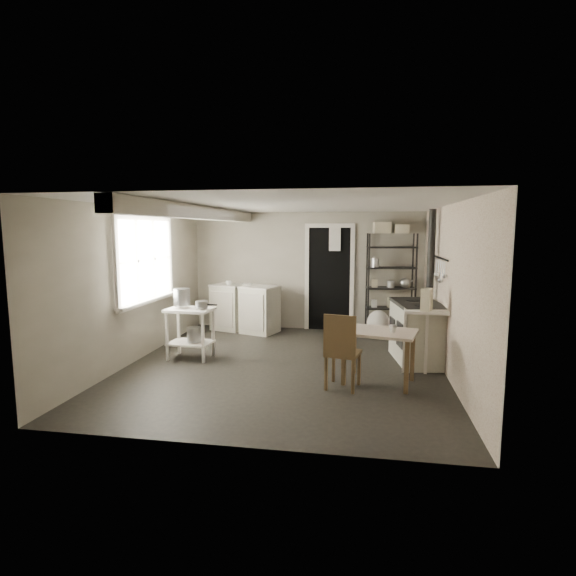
% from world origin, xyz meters
% --- Properties ---
extents(floor, '(5.00, 5.00, 0.00)m').
position_xyz_m(floor, '(0.00, 0.00, 0.00)').
color(floor, black).
rests_on(floor, ground).
extents(ceiling, '(5.00, 5.00, 0.00)m').
position_xyz_m(ceiling, '(0.00, 0.00, 2.30)').
color(ceiling, beige).
rests_on(ceiling, wall_back).
extents(wall_back, '(4.50, 0.02, 2.30)m').
position_xyz_m(wall_back, '(0.00, 2.50, 1.15)').
color(wall_back, '#9C9585').
rests_on(wall_back, ground).
extents(wall_front, '(4.50, 0.02, 2.30)m').
position_xyz_m(wall_front, '(0.00, -2.50, 1.15)').
color(wall_front, '#9C9585').
rests_on(wall_front, ground).
extents(wall_left, '(0.02, 5.00, 2.30)m').
position_xyz_m(wall_left, '(-2.25, 0.00, 1.15)').
color(wall_left, '#9C9585').
rests_on(wall_left, ground).
extents(wall_right, '(0.02, 5.00, 2.30)m').
position_xyz_m(wall_right, '(2.25, 0.00, 1.15)').
color(wall_right, '#9C9585').
rests_on(wall_right, ground).
extents(window, '(0.12, 1.76, 1.28)m').
position_xyz_m(window, '(-2.22, 0.20, 1.50)').
color(window, silver).
rests_on(window, wall_left).
extents(doorway, '(0.96, 0.10, 2.08)m').
position_xyz_m(doorway, '(0.45, 2.47, 1.00)').
color(doorway, silver).
rests_on(doorway, ground).
extents(ceiling_beam, '(0.18, 5.00, 0.18)m').
position_xyz_m(ceiling_beam, '(-1.20, 0.00, 2.20)').
color(ceiling_beam, silver).
rests_on(ceiling_beam, ceiling).
extents(wallpaper_panel, '(0.01, 5.00, 2.30)m').
position_xyz_m(wallpaper_panel, '(2.24, 0.00, 1.15)').
color(wallpaper_panel, beige).
rests_on(wallpaper_panel, wall_right).
extents(utensil_rail, '(0.06, 1.20, 0.44)m').
position_xyz_m(utensil_rail, '(2.19, 0.60, 1.55)').
color(utensil_rail, '#ABABAD').
rests_on(utensil_rail, wall_right).
extents(prep_table, '(0.70, 0.52, 0.77)m').
position_xyz_m(prep_table, '(-1.49, 0.14, 0.40)').
color(prep_table, silver).
rests_on(prep_table, ground).
extents(stockpot, '(0.25, 0.25, 0.27)m').
position_xyz_m(stockpot, '(-1.62, 0.17, 0.94)').
color(stockpot, '#ABABAD').
rests_on(stockpot, prep_table).
extents(saucepan, '(0.24, 0.24, 0.11)m').
position_xyz_m(saucepan, '(-1.28, 0.09, 0.85)').
color(saucepan, '#ABABAD').
rests_on(saucepan, prep_table).
extents(bucket, '(0.23, 0.23, 0.23)m').
position_xyz_m(bucket, '(-1.42, 0.09, 0.39)').
color(bucket, '#ABABAD').
rests_on(bucket, prep_table).
extents(base_cabinets, '(1.48, 0.98, 0.90)m').
position_xyz_m(base_cabinets, '(-1.16, 2.11, 0.46)').
color(base_cabinets, beige).
rests_on(base_cabinets, ground).
extents(mixing_bowl, '(0.33, 0.33, 0.06)m').
position_xyz_m(mixing_bowl, '(-1.08, 2.01, 0.95)').
color(mixing_bowl, silver).
rests_on(mixing_bowl, base_cabinets).
extents(counter_cup, '(0.15, 0.15, 0.09)m').
position_xyz_m(counter_cup, '(-1.46, 2.05, 0.96)').
color(counter_cup, silver).
rests_on(counter_cup, base_cabinets).
extents(shelf_rack, '(0.93, 0.45, 1.89)m').
position_xyz_m(shelf_rack, '(1.61, 2.31, 0.95)').
color(shelf_rack, black).
rests_on(shelf_rack, ground).
extents(shelf_jar, '(0.10, 0.11, 0.20)m').
position_xyz_m(shelf_jar, '(1.29, 2.29, 1.37)').
color(shelf_jar, silver).
rests_on(shelf_jar, shelf_rack).
extents(storage_box_a, '(0.33, 0.30, 0.21)m').
position_xyz_m(storage_box_a, '(1.43, 2.32, 2.01)').
color(storage_box_a, beige).
rests_on(storage_box_a, shelf_rack).
extents(storage_box_b, '(0.26, 0.24, 0.16)m').
position_xyz_m(storage_box_b, '(1.79, 2.34, 1.99)').
color(storage_box_b, beige).
rests_on(storage_box_b, shelf_rack).
extents(stove, '(0.79, 1.21, 0.89)m').
position_xyz_m(stove, '(1.92, 0.54, 0.44)').
color(stove, beige).
rests_on(stove, ground).
extents(stovepipe, '(0.15, 0.15, 1.53)m').
position_xyz_m(stovepipe, '(2.13, 0.96, 1.59)').
color(stovepipe, black).
rests_on(stovepipe, stove).
extents(side_ledge, '(0.59, 0.34, 0.89)m').
position_xyz_m(side_ledge, '(1.95, -0.05, 0.43)').
color(side_ledge, silver).
rests_on(side_ledge, ground).
extents(oats_box, '(0.18, 0.23, 0.30)m').
position_xyz_m(oats_box, '(1.94, -0.11, 1.01)').
color(oats_box, beige).
rests_on(oats_box, side_ledge).
extents(work_table, '(1.03, 0.83, 0.69)m').
position_xyz_m(work_table, '(1.32, -0.53, 0.38)').
color(work_table, beige).
rests_on(work_table, ground).
extents(table_cup, '(0.12, 0.12, 0.09)m').
position_xyz_m(table_cup, '(1.49, -0.59, 0.81)').
color(table_cup, silver).
rests_on(table_cup, work_table).
extents(chair, '(0.47, 0.49, 0.96)m').
position_xyz_m(chair, '(0.88, -0.78, 0.48)').
color(chair, '#513B23').
rests_on(chair, ground).
extents(flour_sack, '(0.53, 0.50, 0.50)m').
position_xyz_m(flour_sack, '(1.39, 1.99, 0.24)').
color(flour_sack, silver).
rests_on(flour_sack, ground).
extents(floor_crock, '(0.16, 0.16, 0.16)m').
position_xyz_m(floor_crock, '(1.75, 0.01, 0.07)').
color(floor_crock, silver).
rests_on(floor_crock, ground).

